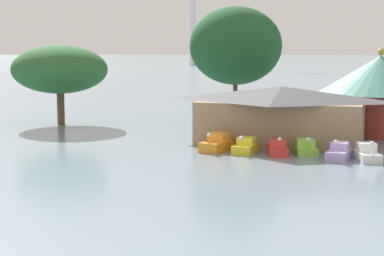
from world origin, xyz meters
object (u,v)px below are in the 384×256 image
Objects in this scene: pedal_boat_white at (367,154)px; boathouse at (281,114)px; green_roof_pavilion at (380,90)px; shoreline_tree_tall_left at (60,70)px; pedal_boat_orange at (217,144)px; pedal_boat_red at (277,149)px; pedal_boat_lavender at (339,153)px; shoreline_tree_mid at (236,46)px; pedal_boat_lime at (306,148)px; pedal_boat_yellow at (245,147)px.

pedal_boat_white is 0.21× the size of boathouse.
green_roof_pavilion is 32.96m from shoreline_tree_tall_left.
shoreline_tree_tall_left is (-24.84, 6.32, 3.36)m from boathouse.
pedal_boat_orange is 4.94m from pedal_boat_red.
green_roof_pavilion reaches higher than pedal_boat_lavender.
shoreline_tree_mid is (-14.55, 19.43, 7.94)m from pedal_boat_white.
pedal_boat_red is at bearing -83.28° from boathouse.
pedal_boat_white is at bearing -40.63° from boathouse.
green_roof_pavilion reaches higher than boathouse.
boathouse is (-5.35, 6.50, 2.05)m from pedal_boat_lavender.
green_roof_pavilion is at bearing 5.05° from shoreline_tree_tall_left.
pedal_boat_lime is at bearing -115.23° from pedal_boat_lavender.
pedal_boat_red is 0.26× the size of green_roof_pavilion.
pedal_boat_red is 17.10m from green_roof_pavilion.
shoreline_tree_tall_left reaches higher than pedal_boat_lime.
green_roof_pavilion is (12.18, 14.67, 3.61)m from pedal_boat_orange.
pedal_boat_orange is 0.28× the size of green_roof_pavilion.
pedal_boat_lavender reaches higher than pedal_boat_orange.
shoreline_tree_tall_left reaches higher than pedal_boat_red.
shoreline_tree_tall_left is at bearing -104.65° from pedal_boat_orange.
pedal_boat_orange is at bearing -101.38° from pedal_boat_lime.
pedal_boat_yellow is 4.66m from pedal_boat_lime.
pedal_boat_yellow is 21.19m from shoreline_tree_mid.
pedal_boat_orange is at bearing -89.23° from pedal_boat_lavender.
pedal_boat_white is at bearing 91.28° from pedal_boat_yellow.
pedal_boat_lavender is 24.61m from shoreline_tree_mid.
pedal_boat_red is at bearing -25.43° from shoreline_tree_tall_left.
pedal_boat_red is 0.21× the size of boathouse.
shoreline_tree_mid is (-7.89, 18.94, 7.98)m from pedal_boat_red.
pedal_boat_orange reaches higher than pedal_boat_lime.
pedal_boat_white is 25.54m from shoreline_tree_mid.
pedal_boat_lavender is 0.21× the size of boathouse.
pedal_boat_lavender reaches higher than pedal_boat_white.
pedal_boat_yellow is 7.23m from pedal_boat_lavender.
green_roof_pavilion is at bearing 137.70° from pedal_boat_red.
green_roof_pavilion is (5.22, 14.06, 3.71)m from pedal_boat_lime.
shoreline_tree_tall_left is (-30.19, 12.82, 5.41)m from pedal_boat_lavender.
pedal_boat_white is (4.62, -1.46, 0.04)m from pedal_boat_lime.
pedal_boat_orange reaches higher than pedal_boat_red.
pedal_boat_yellow is at bearing -107.72° from boathouse.
pedal_boat_red is 0.98× the size of pedal_boat_white.
boathouse is at bearing 166.86° from pedal_boat_yellow.
pedal_boat_lavender is 0.31× the size of shoreline_tree_tall_left.
pedal_boat_red is at bearing -80.89° from pedal_boat_lime.
pedal_boat_red is at bearing -91.34° from pedal_boat_lavender.
pedal_boat_orange is 2.42m from pedal_boat_yellow.
shoreline_tree_tall_left is (-25.53, 12.14, 5.45)m from pedal_boat_red.
pedal_boat_lime is 15.45m from green_roof_pavilion.
green_roof_pavilion is at bearing 49.25° from boathouse.
shoreline_tree_tall_left is at bearing -113.16° from pedal_boat_yellow.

